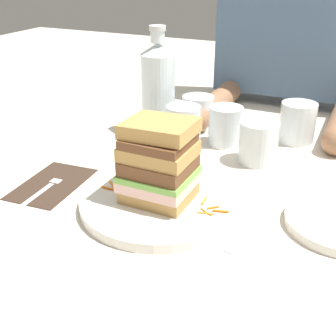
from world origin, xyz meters
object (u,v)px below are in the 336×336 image
at_px(water_bottle, 158,87).
at_px(diner_across, 300,6).
at_px(knife, 251,221).
at_px(empty_tumbler_0, 297,123).
at_px(empty_tumbler_2, 198,111).
at_px(main_plate, 161,201).
at_px(juice_glass, 258,145).
at_px(fork, 45,187).
at_px(empty_tumbler_1, 183,127).
at_px(napkin_dark, 52,184).
at_px(sandwich, 160,161).
at_px(empty_tumbler_3, 225,126).

bearing_deg(water_bottle, diner_across, 54.96).
xyz_separation_m(knife, empty_tumbler_0, (0.00, 0.37, 0.04)).
xyz_separation_m(knife, empty_tumbler_2, (-0.24, 0.37, 0.04)).
height_order(empty_tumbler_2, diner_across, diner_across).
xyz_separation_m(main_plate, empty_tumbler_2, (-0.08, 0.38, 0.03)).
bearing_deg(diner_across, empty_tumbler_0, -75.79).
bearing_deg(juice_glass, empty_tumbler_0, 70.47).
height_order(fork, empty_tumbler_1, empty_tumbler_1).
distance_m(water_bottle, empty_tumbler_2, 0.12).
bearing_deg(empty_tumbler_1, empty_tumbler_0, 32.68).
bearing_deg(juice_glass, empty_tumbler_1, 178.19).
xyz_separation_m(napkin_dark, juice_glass, (0.32, 0.26, 0.04)).
xyz_separation_m(sandwich, diner_across, (0.09, 0.66, 0.18)).
height_order(empty_tumbler_1, empty_tumbler_3, empty_tumbler_1).
relative_size(napkin_dark, knife, 0.81).
height_order(juice_glass, water_bottle, water_bottle).
distance_m(knife, empty_tumbler_0, 0.37).
bearing_deg(diner_across, main_plate, -97.45).
xyz_separation_m(fork, knife, (0.37, 0.05, -0.00)).
xyz_separation_m(napkin_dark, water_bottle, (0.06, 0.33, 0.11)).
bearing_deg(main_plate, empty_tumbler_2, 102.30).
bearing_deg(napkin_dark, empty_tumbler_1, 59.74).
xyz_separation_m(empty_tumbler_0, diner_across, (-0.07, 0.27, 0.22)).
bearing_deg(knife, juice_glass, 102.61).
bearing_deg(empty_tumbler_1, sandwich, -75.59).
distance_m(napkin_dark, water_bottle, 0.35).
relative_size(fork, empty_tumbler_1, 1.76).
xyz_separation_m(main_plate, empty_tumbler_1, (-0.06, 0.24, 0.04)).
bearing_deg(knife, sandwich, -174.75).
xyz_separation_m(water_bottle, empty_tumbler_1, (0.09, -0.07, -0.06)).
relative_size(sandwich, diner_across, 0.24).
xyz_separation_m(fork, water_bottle, (0.06, 0.35, 0.10)).
distance_m(main_plate, empty_tumbler_0, 0.42).
xyz_separation_m(fork, empty_tumbler_2, (0.13, 0.42, 0.03)).
xyz_separation_m(empty_tumbler_1, empty_tumbler_3, (0.08, 0.06, -0.00)).
relative_size(empty_tumbler_0, empty_tumbler_3, 1.04).
bearing_deg(empty_tumbler_0, main_plate, -111.91).
bearing_deg(empty_tumbler_2, empty_tumbler_1, -81.62).
relative_size(sandwich, fork, 0.82).
height_order(napkin_dark, empty_tumbler_2, empty_tumbler_2).
height_order(fork, water_bottle, water_bottle).
distance_m(juice_glass, diner_across, 0.47).
bearing_deg(fork, knife, 8.27).
distance_m(sandwich, empty_tumbler_3, 0.30).
xyz_separation_m(juice_glass, water_bottle, (-0.26, 0.07, 0.07)).
xyz_separation_m(empty_tumbler_1, diner_across, (0.15, 0.41, 0.22)).
height_order(main_plate, empty_tumbler_0, empty_tumbler_0).
relative_size(fork, empty_tumbler_3, 1.93).
relative_size(fork, knife, 0.83).
height_order(juice_glass, empty_tumbler_1, empty_tumbler_1).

